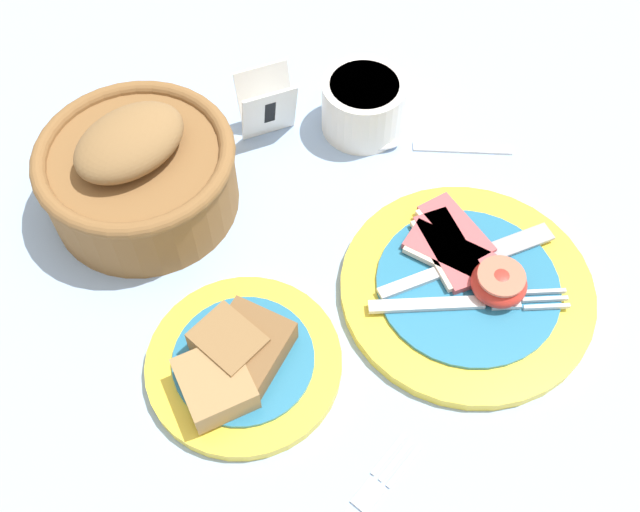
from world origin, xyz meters
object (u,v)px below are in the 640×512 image
(breakfast_plate, at_px, (468,284))
(number_card, at_px, (269,105))
(bread_basket, at_px, (139,171))
(sugar_cup, at_px, (363,104))
(teaspoon_by_saucer, at_px, (392,143))
(bread_plate, at_px, (239,361))

(breakfast_plate, height_order, number_card, number_card)
(breakfast_plate, bearing_deg, bread_basket, 133.45)
(sugar_cup, xyz_separation_m, teaspoon_by_saucer, (0.01, -0.04, -0.03))
(breakfast_plate, relative_size, number_card, 3.28)
(teaspoon_by_saucer, bearing_deg, number_card, -7.54)
(bread_basket, distance_m, teaspoon_by_saucer, 0.27)
(bread_plate, height_order, number_card, number_card)
(bread_plate, bearing_deg, bread_basket, 91.38)
(number_card, bearing_deg, breakfast_plate, -68.67)
(number_card, bearing_deg, sugar_cup, -18.68)
(sugar_cup, bearing_deg, teaspoon_by_saucer, -71.68)
(teaspoon_by_saucer, bearing_deg, sugar_cup, -40.58)
(breakfast_plate, height_order, bread_plate, bread_plate)
(breakfast_plate, bearing_deg, bread_plate, 173.49)
(breakfast_plate, xyz_separation_m, number_card, (-0.07, 0.28, 0.03))
(bread_plate, xyz_separation_m, number_card, (0.15, 0.25, 0.02))
(bread_plate, height_order, sugar_cup, sugar_cup)
(sugar_cup, bearing_deg, bread_plate, -139.74)
(bread_plate, relative_size, sugar_cup, 1.95)
(breakfast_plate, bearing_deg, teaspoon_by_saucer, 80.46)
(sugar_cup, relative_size, number_card, 1.23)
(sugar_cup, distance_m, number_card, 0.10)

